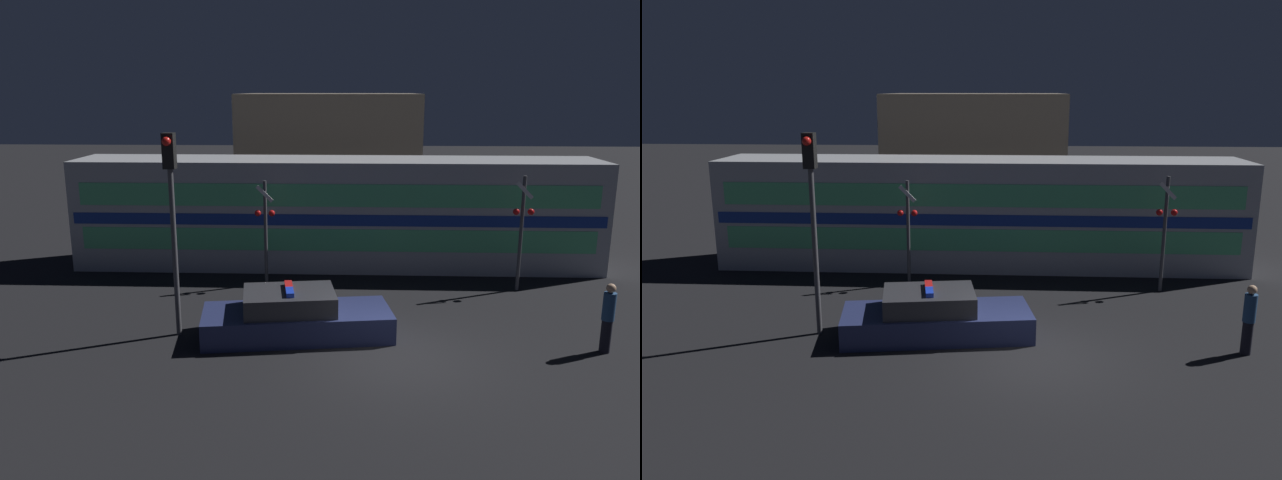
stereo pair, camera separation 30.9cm
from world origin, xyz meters
TOP-DOWN VIEW (x-y plane):
  - ground_plane at (0.00, 0.00)m, footprint 120.00×120.00m
  - train at (-1.72, 8.45)m, footprint 19.04×2.85m
  - police_car at (-2.69, 1.34)m, footprint 5.22×2.63m
  - pedestrian at (5.17, 0.59)m, footprint 0.30×0.30m
  - crossing_signal_near at (4.29, 5.54)m, footprint 0.67×0.28m
  - crossing_signal_far at (-4.04, 5.85)m, footprint 0.67×0.28m
  - traffic_light_corner at (-5.83, 1.27)m, footprint 0.30×0.46m
  - building_left at (-2.18, 15.49)m, footprint 8.05×6.39m

SIDE VIEW (x-z plane):
  - ground_plane at x=0.00m, z-range 0.00..0.00m
  - police_car at x=-2.69m, z-range -0.18..1.20m
  - pedestrian at x=5.17m, z-range 0.02..1.82m
  - train at x=-1.72m, z-range 0.00..3.98m
  - crossing_signal_far at x=-4.04m, z-range 0.24..3.77m
  - crossing_signal_near at x=4.29m, z-range 0.25..4.03m
  - building_left at x=-2.18m, z-range 0.00..6.26m
  - traffic_light_corner at x=-5.83m, z-range 0.97..6.35m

